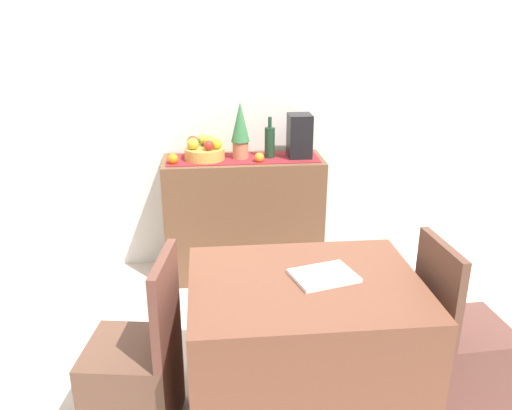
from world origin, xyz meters
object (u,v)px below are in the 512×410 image
(sideboard_console, at_px, (244,218))
(coffee_maker, at_px, (300,136))
(dining_table, at_px, (303,350))
(chair_by_corner, at_px, (459,358))
(potted_plant, at_px, (240,129))
(chair_near_window, at_px, (136,379))
(wine_bottle, at_px, (270,142))
(fruit_bowl, at_px, (205,153))
(open_book, at_px, (324,276))

(sideboard_console, bearing_deg, coffee_maker, 0.00)
(dining_table, height_order, chair_by_corner, chair_by_corner)
(potted_plant, xyz_separation_m, chair_by_corner, (0.97, -1.52, -0.84))
(dining_table, height_order, chair_near_window, chair_near_window)
(chair_near_window, bearing_deg, dining_table, 0.19)
(chair_near_window, bearing_deg, sideboard_console, 67.55)
(chair_by_corner, bearing_deg, potted_plant, 122.55)
(potted_plant, bearing_deg, wine_bottle, 0.00)
(wine_bottle, relative_size, chair_by_corner, 0.33)
(fruit_bowl, bearing_deg, potted_plant, -0.00)
(sideboard_console, height_order, potted_plant, potted_plant)
(sideboard_console, distance_m, chair_near_window, 1.66)
(wine_bottle, distance_m, chair_near_window, 1.88)
(potted_plant, distance_m, chair_by_corner, 1.99)
(potted_plant, relative_size, chair_by_corner, 0.45)
(sideboard_console, height_order, fruit_bowl, fruit_bowl)
(dining_table, bearing_deg, potted_plant, 96.81)
(fruit_bowl, distance_m, chair_by_corner, 2.06)
(coffee_maker, relative_size, chair_by_corner, 0.34)
(sideboard_console, bearing_deg, fruit_bowl, 180.00)
(open_book, bearing_deg, fruit_bowl, 94.10)
(potted_plant, bearing_deg, chair_by_corner, -57.45)
(sideboard_console, distance_m, wine_bottle, 0.59)
(coffee_maker, distance_m, potted_plant, 0.42)
(potted_plant, relative_size, dining_table, 0.38)
(potted_plant, bearing_deg, sideboard_console, 0.00)
(open_book, distance_m, chair_by_corner, 0.85)
(sideboard_console, relative_size, chair_near_window, 1.26)
(fruit_bowl, relative_size, potted_plant, 0.69)
(chair_near_window, distance_m, chair_by_corner, 1.58)
(sideboard_console, distance_m, potted_plant, 0.66)
(coffee_maker, bearing_deg, dining_table, -98.83)
(fruit_bowl, height_order, potted_plant, potted_plant)
(coffee_maker, xyz_separation_m, chair_near_window, (-1.02, -1.52, -0.78))
(dining_table, bearing_deg, chair_near_window, -179.81)
(chair_near_window, bearing_deg, open_book, 1.75)
(potted_plant, bearing_deg, chair_near_window, -111.77)
(wine_bottle, distance_m, potted_plant, 0.23)
(potted_plant, relative_size, chair_near_window, 0.45)
(chair_near_window, xyz_separation_m, chair_by_corner, (1.58, 0.00, 0.00))
(wine_bottle, xyz_separation_m, open_book, (0.06, -1.49, -0.26))
(wine_bottle, xyz_separation_m, chair_near_window, (-0.81, -1.52, -0.75))
(fruit_bowl, bearing_deg, wine_bottle, 0.00)
(open_book, bearing_deg, wine_bottle, 77.33)
(chair_by_corner, bearing_deg, dining_table, 179.94)
(sideboard_console, xyz_separation_m, potted_plant, (-0.02, -0.00, 0.66))
(wine_bottle, bearing_deg, dining_table, -90.92)
(open_book, relative_size, chair_by_corner, 0.31)
(coffee_maker, bearing_deg, chair_near_window, -123.96)
(fruit_bowl, distance_m, chair_near_window, 1.70)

